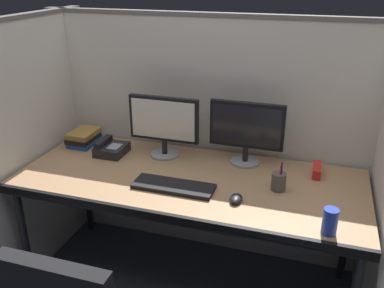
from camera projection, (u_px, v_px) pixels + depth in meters
cubicle_partition_rear at (211, 140)px, 2.67m from camera, size 2.21×0.06×1.57m
cubicle_partition_left at (25, 154)px, 2.47m from camera, size 0.06×1.41×1.57m
desk at (189, 186)px, 2.31m from camera, size 1.90×0.80×0.74m
monitor_left at (164, 123)px, 2.48m from camera, size 0.43×0.17×0.37m
monitor_right at (247, 129)px, 2.39m from camera, size 0.43×0.17×0.37m
keyboard_main at (174, 186)px, 2.19m from camera, size 0.43×0.15×0.02m
computer_mouse at (236, 199)px, 2.06m from camera, size 0.06×0.10×0.04m
pen_cup at (279, 181)px, 2.15m from camera, size 0.08×0.08×0.16m
soda_can at (330, 221)px, 1.79m from camera, size 0.07×0.07×0.12m
red_stapler at (317, 170)px, 2.32m from camera, size 0.04×0.15×0.06m
desk_phone at (111, 149)px, 2.58m from camera, size 0.17×0.19×0.09m
book_stack at (84, 138)px, 2.71m from camera, size 0.15×0.22×0.09m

